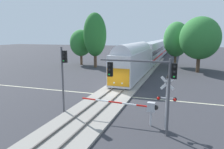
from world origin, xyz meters
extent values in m
plane|color=#333338|center=(0.00, 0.00, 0.00)|extent=(220.00, 220.00, 0.00)
cube|color=beige|center=(0.00, 0.00, 0.00)|extent=(44.00, 0.20, 0.01)
cube|color=gray|center=(0.00, 0.00, 0.09)|extent=(4.40, 80.00, 0.18)
cube|color=#56514C|center=(-0.72, 0.00, 0.25)|extent=(0.10, 80.00, 0.14)
cube|color=#56514C|center=(0.72, 0.00, 0.25)|extent=(0.10, 80.00, 0.14)
cube|color=silver|center=(0.00, 10.32, 2.27)|extent=(3.00, 16.76, 3.90)
cube|color=orange|center=(0.00, 1.92, 1.69)|extent=(2.76, 0.08, 2.15)
cylinder|color=silver|center=(0.00, 10.32, 4.10)|extent=(2.76, 15.08, 2.76)
sphere|color=#F4F2CC|center=(-0.50, 1.91, 1.00)|extent=(0.24, 0.24, 0.24)
sphere|color=#F4F2CC|center=(0.50, 1.91, 1.00)|extent=(0.24, 0.24, 0.24)
cube|color=#B7BCC6|center=(0.00, 31.46, 2.62)|extent=(3.00, 23.73, 4.60)
cube|color=black|center=(1.51, 31.46, 2.92)|extent=(0.04, 21.35, 0.90)
cube|color=red|center=(1.52, 31.46, 1.47)|extent=(0.04, 21.83, 0.36)
cube|color=#B7BCC6|center=(0.00, 56.09, 2.62)|extent=(3.00, 23.73, 4.60)
cube|color=black|center=(1.51, 56.09, 2.92)|extent=(0.04, 21.35, 0.90)
cube|color=red|center=(1.52, 56.09, 1.47)|extent=(0.04, 21.83, 0.36)
cylinder|color=#B7B7BC|center=(5.17, -6.87, 0.55)|extent=(0.14, 0.14, 1.10)
cube|color=#B7B7BC|center=(5.17, -6.87, 1.45)|extent=(0.56, 0.40, 0.70)
sphere|color=black|center=(5.52, -6.87, 1.45)|extent=(0.36, 0.36, 0.36)
cylinder|color=red|center=(4.62, -6.87, 1.47)|extent=(1.10, 0.12, 0.15)
cylinder|color=white|center=(3.52, -6.87, 1.50)|extent=(1.10, 0.12, 0.15)
cylinder|color=red|center=(2.42, -6.87, 1.53)|extent=(1.10, 0.12, 0.15)
cylinder|color=white|center=(1.32, -6.87, 1.56)|extent=(1.10, 0.12, 0.15)
cylinder|color=red|center=(0.22, -6.87, 1.59)|extent=(1.10, 0.12, 0.15)
sphere|color=red|center=(-0.33, -6.87, 1.61)|extent=(0.14, 0.14, 0.14)
cylinder|color=#B2B2B7|center=(6.27, -7.23, 1.88)|extent=(0.14, 0.14, 3.76)
cube|color=white|center=(6.27, -7.25, 3.41)|extent=(0.98, 0.05, 0.98)
cube|color=white|center=(6.27, -7.25, 3.41)|extent=(0.98, 0.05, 0.98)
cube|color=#B2B2B7|center=(6.27, -7.23, 2.33)|extent=(1.10, 0.08, 0.08)
cylinder|color=black|center=(5.72, -7.33, 2.33)|extent=(0.26, 0.18, 0.26)
cylinder|color=black|center=(6.82, -7.33, 2.33)|extent=(0.26, 0.18, 0.26)
sphere|color=red|center=(5.72, -7.43, 2.33)|extent=(0.20, 0.20, 0.20)
sphere|color=red|center=(6.82, -7.43, 2.33)|extent=(0.20, 0.20, 0.20)
cone|color=black|center=(6.27, -7.23, 3.88)|extent=(0.28, 0.28, 0.22)
cylinder|color=#4C4C51|center=(6.44, -8.18, 2.61)|extent=(0.16, 0.16, 5.22)
cube|color=black|center=(6.72, -8.18, 4.42)|extent=(0.34, 0.26, 1.00)
sphere|color=#262626|center=(6.72, -8.33, 4.74)|extent=(0.20, 0.20, 0.20)
cylinder|color=black|center=(6.72, -8.36, 4.74)|extent=(0.24, 0.10, 0.24)
sphere|color=#262626|center=(6.72, -8.33, 4.42)|extent=(0.20, 0.20, 0.20)
cylinder|color=black|center=(6.72, -8.36, 4.42)|extent=(0.24, 0.10, 0.24)
sphere|color=green|center=(6.72, -8.33, 4.10)|extent=(0.20, 0.20, 0.20)
cylinder|color=black|center=(6.72, -8.36, 4.10)|extent=(0.24, 0.10, 0.24)
cylinder|color=#4C4C51|center=(4.09, -8.18, 4.97)|extent=(4.70, 0.12, 0.12)
cube|color=black|center=(2.44, -8.18, 4.32)|extent=(0.34, 0.26, 1.00)
sphere|color=#262626|center=(2.44, -8.33, 4.64)|extent=(0.20, 0.20, 0.20)
cylinder|color=black|center=(2.44, -8.36, 4.64)|extent=(0.24, 0.10, 0.24)
sphere|color=#262626|center=(2.44, -8.33, 4.32)|extent=(0.20, 0.20, 0.20)
cylinder|color=black|center=(2.44, -8.36, 4.32)|extent=(0.24, 0.10, 0.24)
sphere|color=green|center=(2.44, -8.33, 4.00)|extent=(0.20, 0.20, 0.20)
cylinder|color=black|center=(2.44, -8.36, 4.00)|extent=(0.24, 0.10, 0.24)
cylinder|color=#4C4C51|center=(-2.37, -6.51, 2.85)|extent=(0.16, 0.16, 5.70)
cube|color=black|center=(-2.09, -6.51, 4.90)|extent=(0.34, 0.26, 1.00)
sphere|color=#262626|center=(-2.09, -6.66, 5.22)|extent=(0.20, 0.20, 0.20)
cylinder|color=black|center=(-2.09, -6.69, 5.22)|extent=(0.24, 0.10, 0.24)
sphere|color=#262626|center=(-2.09, -6.66, 4.90)|extent=(0.20, 0.20, 0.20)
cylinder|color=black|center=(-2.09, -6.69, 4.90)|extent=(0.24, 0.10, 0.24)
sphere|color=green|center=(-2.09, -6.66, 4.58)|extent=(0.20, 0.20, 0.20)
cylinder|color=black|center=(-2.09, -6.69, 4.58)|extent=(0.24, 0.10, 0.24)
cylinder|color=brown|center=(5.68, 25.12, 1.53)|extent=(0.47, 0.47, 3.07)
ellipsoid|color=#38843D|center=(5.68, 25.12, 5.77)|extent=(5.23, 5.23, 7.21)
cylinder|color=#4C3828|center=(-10.09, 19.00, 1.71)|extent=(0.64, 0.64, 3.42)
ellipsoid|color=#236628|center=(-10.09, 19.00, 6.72)|extent=(4.69, 4.69, 8.80)
cylinder|color=brown|center=(-14.64, 21.71, 1.36)|extent=(0.55, 0.55, 2.71)
ellipsoid|color=#2D7533|center=(-14.64, 21.71, 4.91)|extent=(4.89, 4.89, 5.87)
cylinder|color=#4C3828|center=(9.86, 19.12, 1.66)|extent=(0.63, 0.63, 3.31)
ellipsoid|color=#2D7533|center=(9.86, 19.12, 6.11)|extent=(7.01, 7.01, 7.48)
camera|label=1|loc=(7.16, -22.04, 6.65)|focal=34.38mm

